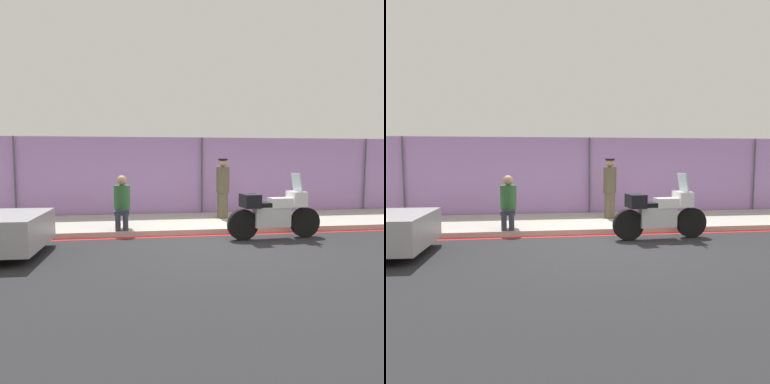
{
  "view_description": "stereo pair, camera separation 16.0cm",
  "coord_description": "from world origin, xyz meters",
  "views": [
    {
      "loc": [
        -2.0,
        -7.78,
        1.84
      ],
      "look_at": [
        -0.7,
        1.03,
        1.02
      ],
      "focal_mm": 35.0,
      "sensor_mm": 36.0,
      "label": 1
    },
    {
      "loc": [
        -1.84,
        -7.8,
        1.84
      ],
      "look_at": [
        -0.7,
        1.03,
        1.02
      ],
      "focal_mm": 35.0,
      "sensor_mm": 36.0,
      "label": 2
    }
  ],
  "objects": [
    {
      "name": "person_seated_on_curb",
      "position": [
        -2.36,
        1.35,
        0.84
      ],
      "size": [
        0.39,
        0.67,
        1.28
      ],
      "color": "#2D3342",
      "rests_on": "sidewalk"
    },
    {
      "name": "officer_standing",
      "position": [
        0.4,
        2.53,
        0.99
      ],
      "size": [
        0.37,
        0.37,
        1.68
      ],
      "color": "brown",
      "rests_on": "sidewalk"
    },
    {
      "name": "storefront_fence",
      "position": [
        -0.0,
        3.75,
        1.23
      ],
      "size": [
        38.77,
        0.17,
        2.46
      ],
      "color": "#AD7FC6",
      "rests_on": "ground_plane"
    },
    {
      "name": "curb_paint_stripe",
      "position": [
        0.0,
        0.8,
        0.0
      ],
      "size": [
        40.81,
        0.18,
        0.01
      ],
      "color": "red",
      "rests_on": "ground_plane"
    },
    {
      "name": "sidewalk",
      "position": [
        0.0,
        2.28,
        0.07
      ],
      "size": [
        40.81,
        2.77,
        0.13
      ],
      "color": "#ADA89E",
      "rests_on": "ground_plane"
    },
    {
      "name": "ground_plane",
      "position": [
        0.0,
        0.0,
        0.0
      ],
      "size": [
        120.0,
        120.0,
        0.0
      ],
      "primitive_type": "plane",
      "color": "#262628"
    },
    {
      "name": "motorcycle",
      "position": [
        1.07,
        0.27,
        0.6
      ],
      "size": [
        2.23,
        0.59,
        1.49
      ],
      "rotation": [
        0.0,
        0.0,
        0.07
      ],
      "color": "black",
      "rests_on": "ground_plane"
    }
  ]
}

